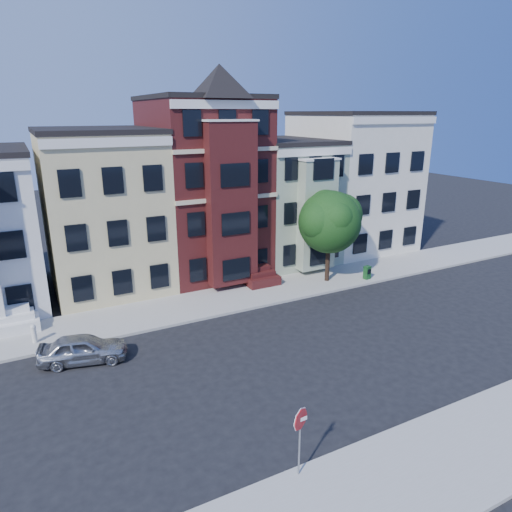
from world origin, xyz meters
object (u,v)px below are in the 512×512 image
street_tree (329,226)px  stop_sign (300,438)px  newspaper_box (367,273)px  fire_hydrant (34,335)px  parked_car (83,349)px

street_tree → stop_sign: (-11.28, -14.03, -2.45)m
newspaper_box → stop_sign: (-13.91, -12.99, 0.93)m
street_tree → fire_hydrant: (-18.30, -0.50, -3.45)m
fire_hydrant → parked_car: bearing=-55.3°
fire_hydrant → stop_sign: (7.02, -13.53, 1.00)m
street_tree → stop_sign: size_ratio=2.76×
street_tree → fire_hydrant: bearing=-178.4°
stop_sign → newspaper_box: bearing=39.7°
stop_sign → fire_hydrant: bearing=114.1°
parked_car → newspaper_box: (18.98, 2.28, -0.07)m
street_tree → parked_car: 17.00m
street_tree → parked_car: bearing=-168.5°
fire_hydrant → street_tree: bearing=1.6°
parked_car → fire_hydrant: 3.44m
newspaper_box → parked_car: bearing=178.4°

